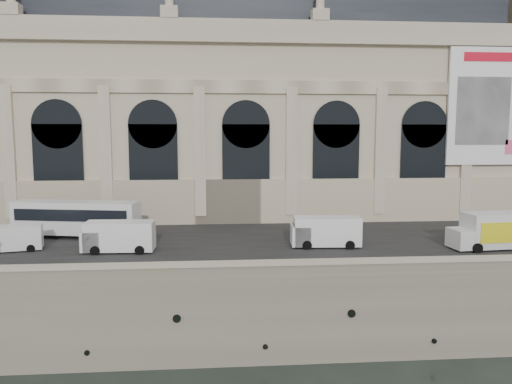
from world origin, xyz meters
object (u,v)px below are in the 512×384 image
(van_a, at_px, (8,239))
(bus_left, at_px, (76,218))
(van_b, at_px, (116,237))
(box_truck, at_px, (497,231))
(van_c, at_px, (322,232))

(van_a, bearing_deg, bus_left, 50.89)
(van_a, distance_m, van_b, 9.22)
(bus_left, height_order, van_b, bus_left)
(bus_left, relative_size, box_truck, 1.52)
(van_b, relative_size, box_truck, 0.74)
(van_b, height_order, van_c, van_c)
(van_c, distance_m, box_truck, 15.07)
(van_b, distance_m, box_truck, 32.79)
(van_c, bearing_deg, van_a, 179.10)
(bus_left, distance_m, van_c, 23.43)
(box_truck, bearing_deg, van_c, 172.71)
(bus_left, height_order, van_a, bus_left)
(van_a, bearing_deg, van_b, -6.13)
(van_b, bearing_deg, van_c, 1.80)
(van_a, bearing_deg, van_c, -0.90)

